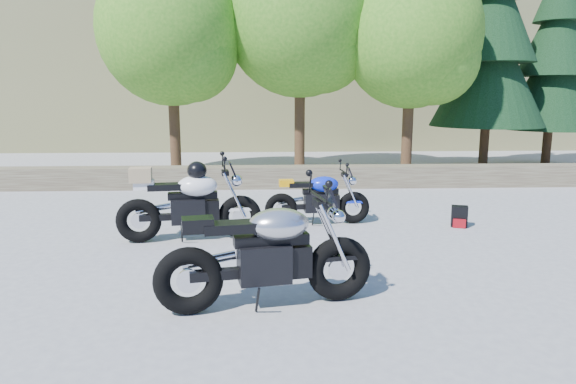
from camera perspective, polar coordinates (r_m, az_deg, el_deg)
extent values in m
plane|color=gray|center=(6.74, -1.35, -7.89)|extent=(90.00, 90.00, 0.00)
cube|color=brown|center=(12.04, -1.87, 1.68)|extent=(22.00, 0.55, 0.50)
cube|color=olive|center=(34.94, 2.85, 19.61)|extent=(80.00, 30.00, 15.00)
cylinder|color=#382314|center=(13.81, -12.51, 7.87)|extent=(0.28, 0.28, 3.02)
sphere|color=#30761A|center=(13.89, -12.91, 17.25)|extent=(3.67, 3.67, 3.67)
sphere|color=#30761A|center=(13.45, -10.86, 14.77)|extent=(2.38, 2.38, 2.38)
cylinder|color=#382314|center=(14.02, 1.31, 8.85)|extent=(0.28, 0.28, 3.36)
sphere|color=#30761A|center=(14.16, 1.35, 19.09)|extent=(4.08, 4.08, 4.08)
sphere|color=#30761A|center=(13.82, 3.58, 16.28)|extent=(2.64, 2.64, 2.64)
cylinder|color=#382314|center=(13.91, 13.16, 7.63)|extent=(0.28, 0.28, 2.91)
sphere|color=#30761A|center=(13.97, 13.56, 16.61)|extent=(3.54, 3.54, 3.54)
sphere|color=#30761A|center=(13.78, 15.85, 13.98)|extent=(2.29, 2.29, 2.29)
cylinder|color=#382314|center=(15.93, 21.03, 6.22)|extent=(0.26, 0.26, 2.16)
cone|color=black|center=(15.91, 21.48, 12.68)|extent=(3.17, 3.17, 3.24)
cone|color=black|center=(16.06, 21.89, 18.32)|extent=(2.45, 2.45, 2.88)
cylinder|color=#382314|center=(17.45, 26.90, 5.71)|extent=(0.26, 0.26, 1.92)
cone|color=black|center=(17.42, 27.36, 10.95)|extent=(2.82, 2.82, 2.88)
cone|color=black|center=(17.51, 27.77, 15.55)|extent=(2.18, 2.18, 2.56)
torus|color=black|center=(5.51, 5.70, -8.48)|extent=(0.72, 0.30, 0.70)
torus|color=black|center=(5.24, -11.00, -9.67)|extent=(0.72, 0.30, 0.70)
cylinder|color=silver|center=(5.51, 5.70, -8.48)|extent=(0.24, 0.09, 0.24)
cylinder|color=silver|center=(5.24, -11.00, -9.67)|extent=(0.24, 0.09, 0.24)
cube|color=black|center=(5.27, -2.67, -7.84)|extent=(0.57, 0.42, 0.39)
cube|color=black|center=(5.21, -1.87, -5.29)|extent=(0.78, 0.31, 0.11)
ellipsoid|color=silver|center=(5.19, -1.05, -3.62)|extent=(0.69, 0.53, 0.33)
cube|color=black|center=(5.11, -6.32, -3.90)|extent=(0.58, 0.34, 0.10)
cube|color=black|center=(5.07, -10.00, -3.60)|extent=(0.34, 0.27, 0.14)
cylinder|color=black|center=(5.24, 3.60, -0.68)|extent=(0.17, 0.71, 0.03)
sphere|color=silver|center=(5.33, 5.37, -2.55)|extent=(0.20, 0.20, 0.20)
torus|color=black|center=(7.84, -5.37, -2.74)|extent=(0.68, 0.25, 0.66)
torus|color=black|center=(7.87, -16.26, -3.09)|extent=(0.68, 0.25, 0.66)
cylinder|color=silver|center=(7.84, -5.37, -2.74)|extent=(0.23, 0.07, 0.23)
cylinder|color=silver|center=(7.87, -16.26, -3.09)|extent=(0.23, 0.07, 0.23)
cube|color=black|center=(7.79, -11.01, -2.04)|extent=(0.53, 0.37, 0.37)
cube|color=black|center=(7.74, -10.53, -0.39)|extent=(0.74, 0.26, 0.10)
ellipsoid|color=silver|center=(7.72, -10.03, 0.69)|extent=(0.64, 0.48, 0.31)
cube|color=black|center=(7.73, -13.40, 0.57)|extent=(0.54, 0.29, 0.09)
cube|color=silver|center=(7.75, -15.71, 0.80)|extent=(0.31, 0.24, 0.13)
cylinder|color=black|center=(7.69, -7.01, 2.53)|extent=(0.12, 0.68, 0.03)
sphere|color=silver|center=(7.73, -5.75, 1.28)|extent=(0.19, 0.19, 0.19)
ellipsoid|color=black|center=(7.68, -10.09, 2.36)|extent=(0.33, 0.34, 0.28)
cube|color=#947C55|center=(7.73, -16.07, 1.84)|extent=(0.34, 0.31, 0.21)
torus|color=black|center=(8.76, 7.29, -1.72)|extent=(0.56, 0.17, 0.55)
torus|color=black|center=(8.55, -0.77, -1.93)|extent=(0.56, 0.17, 0.55)
cylinder|color=silver|center=(8.76, 7.29, -1.72)|extent=(0.19, 0.05, 0.19)
cylinder|color=silver|center=(8.55, -0.77, -1.93)|extent=(0.19, 0.05, 0.19)
cube|color=black|center=(8.61, 3.21, -1.17)|extent=(0.43, 0.28, 0.31)
cube|color=black|center=(8.58, 3.61, 0.07)|extent=(0.61, 0.18, 0.09)
ellipsoid|color=#0D25CC|center=(8.57, 4.02, 0.87)|extent=(0.51, 0.37, 0.26)
cube|color=black|center=(8.51, 1.52, 0.82)|extent=(0.44, 0.22, 0.08)
cube|color=#FFA90D|center=(8.48, -0.20, 1.02)|extent=(0.25, 0.19, 0.11)
cylinder|color=black|center=(8.61, 6.28, 2.20)|extent=(0.07, 0.57, 0.03)
sphere|color=silver|center=(8.66, 7.15, 1.26)|extent=(0.15, 0.15, 0.15)
cube|color=black|center=(8.95, 18.50, -2.58)|extent=(0.30, 0.25, 0.35)
cube|color=maroon|center=(8.87, 18.50, -3.34)|extent=(0.20, 0.10, 0.15)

